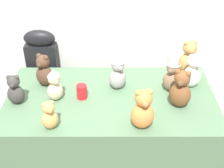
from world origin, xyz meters
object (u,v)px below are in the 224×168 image
at_px(teddy_bear_snow, 194,72).
at_px(party_cup_red, 83,92).
at_px(teddy_bear_sand, 56,85).
at_px(teddy_bear_ginger, 144,110).
at_px(teddy_bear_chestnut, 182,90).
at_px(teddy_bear_honey, 51,116).
at_px(instrument_case, 46,79).
at_px(teddy_bear_mocha, 174,75).
at_px(teddy_bear_charcoal, 17,90).
at_px(teddy_bear_cocoa, 45,71).
at_px(display_table, 112,132).
at_px(teddy_bear_caramel, 190,59).
at_px(teddy_bear_ash, 119,72).

relative_size(teddy_bear_snow, party_cup_red, 2.67).
bearing_deg(teddy_bear_sand, teddy_bear_ginger, -60.28).
bearing_deg(teddy_bear_snow, teddy_bear_chestnut, -141.11).
distance_m(teddy_bear_chestnut, teddy_bear_honey, 0.94).
relative_size(instrument_case, teddy_bear_chestnut, 3.37).
distance_m(instrument_case, teddy_bear_honey, 1.00).
height_order(teddy_bear_mocha, teddy_bear_snow, teddy_bear_mocha).
height_order(teddy_bear_honey, teddy_bear_mocha, teddy_bear_mocha).
xyz_separation_m(teddy_bear_ginger, teddy_bear_charcoal, (-0.91, 0.27, -0.03)).
bearing_deg(teddy_bear_honey, party_cup_red, 35.39).
bearing_deg(teddy_bear_chestnut, teddy_bear_honey, -141.11).
relative_size(teddy_bear_cocoa, party_cup_red, 2.53).
relative_size(teddy_bear_cocoa, teddy_bear_ginger, 0.91).
xyz_separation_m(display_table, teddy_bear_sand, (-0.42, -0.03, 0.50)).
bearing_deg(teddy_bear_mocha, teddy_bear_honey, -121.11).
bearing_deg(instrument_case, teddy_bear_snow, -16.79).
relative_size(instrument_case, teddy_bear_caramel, 3.33).
relative_size(teddy_bear_caramel, teddy_bear_charcoal, 1.27).
height_order(teddy_bear_sand, teddy_bear_snow, teddy_bear_snow).
xyz_separation_m(display_table, teddy_bear_caramel, (0.65, 0.35, 0.51)).
bearing_deg(teddy_bear_ginger, teddy_bear_chestnut, 31.50).
distance_m(teddy_bear_honey, party_cup_red, 0.39).
bearing_deg(instrument_case, teddy_bear_cocoa, -74.18).
relative_size(instrument_case, teddy_bear_honey, 4.74).
relative_size(teddy_bear_mocha, teddy_bear_charcoal, 1.24).
bearing_deg(teddy_bear_caramel, teddy_bear_ginger, -134.22).
bearing_deg(teddy_bear_snow, instrument_case, 139.56).
bearing_deg(teddy_bear_mocha, party_cup_red, -139.76).
distance_m(display_table, teddy_bear_snow, 0.83).
height_order(teddy_bear_ash, teddy_bear_honey, teddy_bear_ash).
bearing_deg(display_table, teddy_bear_caramel, 28.13).
distance_m(instrument_case, teddy_bear_charcoal, 0.73).
distance_m(teddy_bear_honey, teddy_bear_mocha, 0.98).
relative_size(teddy_bear_ash, teddy_bear_mocha, 1.01).
bearing_deg(teddy_bear_caramel, teddy_bear_chestnut, -119.75).
height_order(teddy_bear_cocoa, teddy_bear_ginger, teddy_bear_ginger).
xyz_separation_m(teddy_bear_snow, teddy_bear_caramel, (0.00, 0.19, 0.01)).
bearing_deg(teddy_bear_mocha, teddy_bear_caramel, 87.74).
bearing_deg(teddy_bear_charcoal, teddy_bear_chestnut, -1.76).
relative_size(display_table, teddy_bear_ginger, 5.24).
height_order(teddy_bear_honey, teddy_bear_charcoal, teddy_bear_charcoal).
relative_size(teddy_bear_chestnut, teddy_bear_snow, 1.05).
height_order(teddy_bear_snow, party_cup_red, teddy_bear_snow).
bearing_deg(teddy_bear_snow, teddy_bear_sand, 167.36).
xyz_separation_m(instrument_case, teddy_bear_mocha, (1.10, -0.48, 0.36)).
height_order(teddy_bear_cocoa, teddy_bear_chestnut, teddy_bear_chestnut).
bearing_deg(teddy_bear_caramel, instrument_case, 158.29).
height_order(teddy_bear_honey, teddy_bear_ginger, teddy_bear_ginger).
height_order(teddy_bear_snow, teddy_bear_charcoal, teddy_bear_snow).
relative_size(teddy_bear_cocoa, teddy_bear_snow, 0.95).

